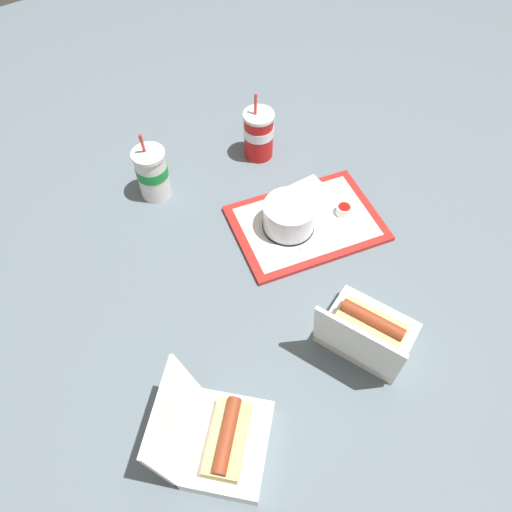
{
  "coord_description": "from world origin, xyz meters",
  "views": [
    {
      "loc": [
        0.37,
        0.55,
        1.0
      ],
      "look_at": [
        -0.02,
        -0.01,
        0.05
      ],
      "focal_mm": 35.0,
      "sensor_mm": 36.0,
      "label": 1
    }
  ],
  "objects_px": {
    "ketchup_cup": "(344,210)",
    "clamshell_hotdog_front": "(367,332)",
    "soda_cup_back": "(152,173)",
    "cake_container": "(289,217)",
    "soda_cup_corner": "(259,134)",
    "food_tray": "(306,223)",
    "clamshell_hotdog_right": "(222,440)",
    "plastic_fork": "(321,244)"
  },
  "relations": [
    {
      "from": "food_tray",
      "to": "soda_cup_back",
      "type": "height_order",
      "value": "soda_cup_back"
    },
    {
      "from": "ketchup_cup",
      "to": "clamshell_hotdog_front",
      "type": "height_order",
      "value": "clamshell_hotdog_front"
    },
    {
      "from": "ketchup_cup",
      "to": "soda_cup_corner",
      "type": "xyz_separation_m",
      "value": [
        0.05,
        -0.32,
        0.05
      ]
    },
    {
      "from": "clamshell_hotdog_right",
      "to": "soda_cup_back",
      "type": "height_order",
      "value": "soda_cup_back"
    },
    {
      "from": "cake_container",
      "to": "clamshell_hotdog_front",
      "type": "height_order",
      "value": "clamshell_hotdog_front"
    },
    {
      "from": "ketchup_cup",
      "to": "clamshell_hotdog_front",
      "type": "bearing_deg",
      "value": 57.0
    },
    {
      "from": "clamshell_hotdog_right",
      "to": "soda_cup_back",
      "type": "bearing_deg",
      "value": -107.52
    },
    {
      "from": "food_tray",
      "to": "soda_cup_corner",
      "type": "xyz_separation_m",
      "value": [
        -0.05,
        -0.29,
        0.07
      ]
    },
    {
      "from": "cake_container",
      "to": "soda_cup_corner",
      "type": "bearing_deg",
      "value": -109.77
    },
    {
      "from": "ketchup_cup",
      "to": "soda_cup_back",
      "type": "relative_size",
      "value": 0.2
    },
    {
      "from": "plastic_fork",
      "to": "soda_cup_back",
      "type": "distance_m",
      "value": 0.47
    },
    {
      "from": "ketchup_cup",
      "to": "soda_cup_back",
      "type": "height_order",
      "value": "soda_cup_back"
    },
    {
      "from": "ketchup_cup",
      "to": "plastic_fork",
      "type": "height_order",
      "value": "ketchup_cup"
    },
    {
      "from": "ketchup_cup",
      "to": "clamshell_hotdog_right",
      "type": "height_order",
      "value": "clamshell_hotdog_right"
    },
    {
      "from": "soda_cup_corner",
      "to": "ketchup_cup",
      "type": "bearing_deg",
      "value": 98.12
    },
    {
      "from": "ketchup_cup",
      "to": "soda_cup_corner",
      "type": "height_order",
      "value": "soda_cup_corner"
    },
    {
      "from": "food_tray",
      "to": "clamshell_hotdog_front",
      "type": "xyz_separation_m",
      "value": [
        0.1,
        0.33,
        0.04
      ]
    },
    {
      "from": "food_tray",
      "to": "clamshell_hotdog_front",
      "type": "distance_m",
      "value": 0.35
    },
    {
      "from": "cake_container",
      "to": "soda_cup_back",
      "type": "height_order",
      "value": "soda_cup_back"
    },
    {
      "from": "ketchup_cup",
      "to": "soda_cup_back",
      "type": "distance_m",
      "value": 0.51
    },
    {
      "from": "cake_container",
      "to": "ketchup_cup",
      "type": "distance_m",
      "value": 0.15
    },
    {
      "from": "soda_cup_corner",
      "to": "plastic_fork",
      "type": "bearing_deg",
      "value": 79.69
    },
    {
      "from": "food_tray",
      "to": "plastic_fork",
      "type": "bearing_deg",
      "value": 78.13
    },
    {
      "from": "clamshell_hotdog_front",
      "to": "soda_cup_back",
      "type": "bearing_deg",
      "value": -75.82
    },
    {
      "from": "cake_container",
      "to": "clamshell_hotdog_right",
      "type": "height_order",
      "value": "clamshell_hotdog_right"
    },
    {
      "from": "plastic_fork",
      "to": "soda_cup_corner",
      "type": "distance_m",
      "value": 0.38
    },
    {
      "from": "ketchup_cup",
      "to": "clamshell_hotdog_right",
      "type": "distance_m",
      "value": 0.65
    },
    {
      "from": "food_tray",
      "to": "cake_container",
      "type": "height_order",
      "value": "cake_container"
    },
    {
      "from": "clamshell_hotdog_right",
      "to": "ketchup_cup",
      "type": "bearing_deg",
      "value": -151.1
    },
    {
      "from": "ketchup_cup",
      "to": "plastic_fork",
      "type": "distance_m",
      "value": 0.12
    },
    {
      "from": "soda_cup_corner",
      "to": "soda_cup_back",
      "type": "xyz_separation_m",
      "value": [
        0.32,
        -0.03,
        0.0
      ]
    },
    {
      "from": "cake_container",
      "to": "clamshell_hotdog_front",
      "type": "xyz_separation_m",
      "value": [
        0.05,
        0.35,
        -0.01
      ]
    },
    {
      "from": "cake_container",
      "to": "soda_cup_back",
      "type": "xyz_separation_m",
      "value": [
        0.22,
        -0.31,
        0.02
      ]
    },
    {
      "from": "ketchup_cup",
      "to": "plastic_fork",
      "type": "xyz_separation_m",
      "value": [
        0.11,
        0.05,
        -0.01
      ]
    },
    {
      "from": "plastic_fork",
      "to": "clamshell_hotdog_front",
      "type": "height_order",
      "value": "clamshell_hotdog_front"
    },
    {
      "from": "clamshell_hotdog_front",
      "to": "plastic_fork",
      "type": "bearing_deg",
      "value": -108.14
    },
    {
      "from": "food_tray",
      "to": "soda_cup_back",
      "type": "xyz_separation_m",
      "value": [
        0.27,
        -0.32,
        0.07
      ]
    },
    {
      "from": "cake_container",
      "to": "ketchup_cup",
      "type": "xyz_separation_m",
      "value": [
        -0.14,
        0.04,
        -0.02
      ]
    },
    {
      "from": "soda_cup_corner",
      "to": "cake_container",
      "type": "bearing_deg",
      "value": 70.23
    },
    {
      "from": "cake_container",
      "to": "soda_cup_back",
      "type": "distance_m",
      "value": 0.38
    },
    {
      "from": "food_tray",
      "to": "ketchup_cup",
      "type": "relative_size",
      "value": 10.46
    },
    {
      "from": "clamshell_hotdog_right",
      "to": "clamshell_hotdog_front",
      "type": "xyz_separation_m",
      "value": [
        -0.38,
        -0.01,
        0.0
      ]
    }
  ]
}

